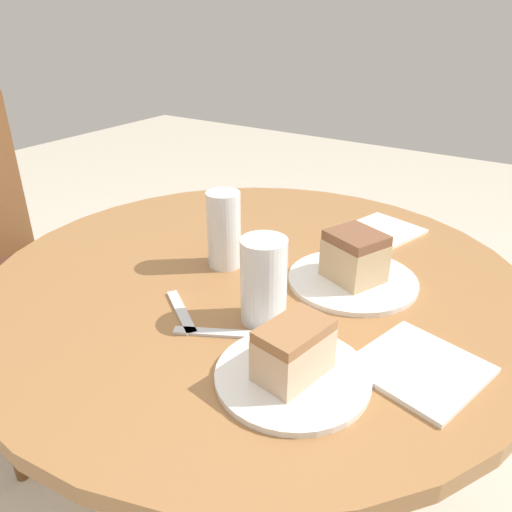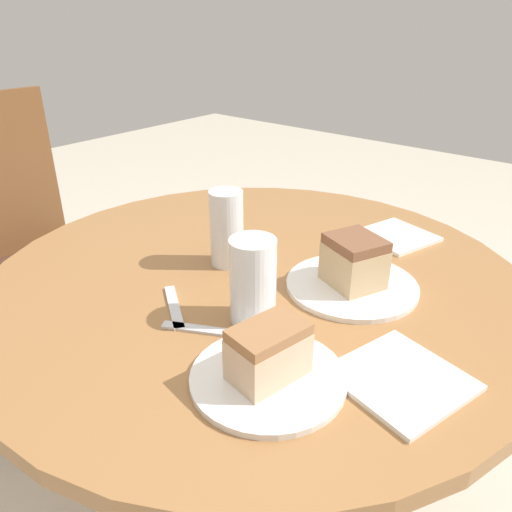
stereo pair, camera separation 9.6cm
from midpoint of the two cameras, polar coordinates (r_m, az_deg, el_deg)
The scene contains 11 objects.
table at distance 1.07m, azimuth -2.60°, elevation -10.22°, with size 1.05×1.05×0.75m.
plate_near at distance 0.72m, azimuth 0.30°, elevation -13.66°, with size 0.22×0.22×0.01m.
plate_far at distance 0.95m, azimuth 8.16°, elevation -2.82°, with size 0.24×0.24×0.01m.
cake_slice_near at distance 0.69m, azimuth 0.31°, elevation -10.84°, with size 0.12×0.09×0.08m.
cake_slice_far at distance 0.93m, azimuth 8.36°, elevation -0.09°, with size 0.12×0.12×0.09m.
glass_lemonade at distance 0.99m, azimuth -6.32°, elevation 2.49°, with size 0.07×0.07×0.15m.
glass_water at distance 0.81m, azimuth -2.51°, elevation -3.36°, with size 0.08×0.08×0.15m.
napkin_stack at distance 0.76m, azimuth 14.75°, elevation -12.37°, with size 0.20×0.20×0.01m.
fork at distance 0.81m, azimuth -6.28°, elevation -8.93°, with size 0.10×0.17×0.00m.
spoon at distance 0.87m, azimuth -11.68°, elevation -6.33°, with size 0.09×0.12×0.00m.
napkin_side at distance 1.19m, azimuth 12.14°, elevation 2.88°, with size 0.18×0.18×0.01m.
Camera 1 is at (-0.72, -0.47, 1.22)m, focal length 35.00 mm.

